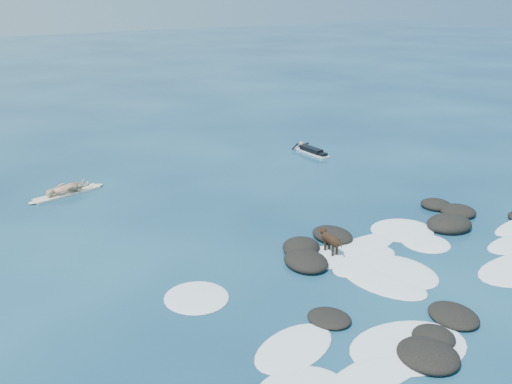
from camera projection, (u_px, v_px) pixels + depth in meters
ground at (369, 254)px, 16.23m from camera, size 160.00×160.00×0.00m
reef_rocks at (404, 255)px, 15.96m from camera, size 14.08×7.64×0.57m
breaking_foam at (416, 279)px, 14.86m from camera, size 14.36×6.82×0.12m
standing_surfer_rig at (65, 178)px, 20.54m from camera, size 2.92×1.02×1.67m
paddling_surfer_rig at (311, 150)px, 25.77m from camera, size 1.01×2.25×0.39m
dog at (330, 239)px, 16.09m from camera, size 0.33×1.08×0.69m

